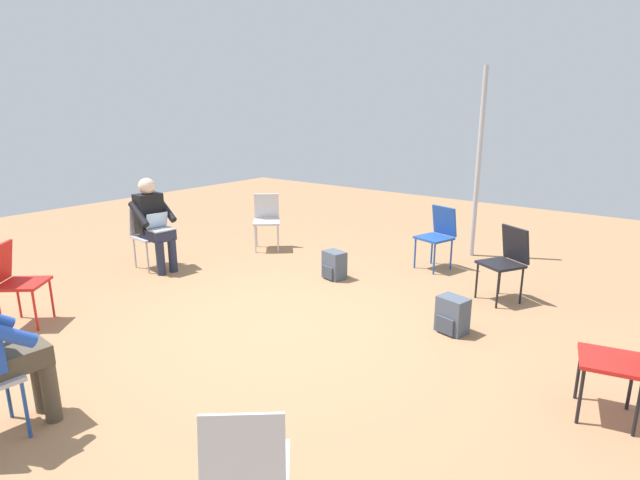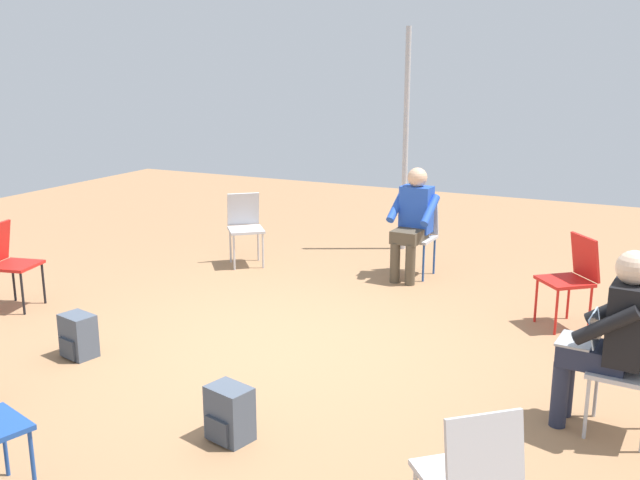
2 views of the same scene
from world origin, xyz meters
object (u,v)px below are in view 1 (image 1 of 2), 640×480
chair_east (148,232)px  backpack_by_empty_chair (452,317)px  chair_south (438,233)px  chair_northeast (15,278)px  chair_northwest (246,469)px  chair_southeast (267,217)px  chair_southwest (506,258)px  backpack_near_laptop_user (334,267)px  person_with_laptop (153,220)px  chair_west (625,355)px

chair_east → backpack_by_empty_chair: chair_east is taller
chair_east → chair_south: same height
chair_northeast → chair_northwest: bearing=42.5°
chair_northeast → backpack_by_empty_chair: bearing=85.2°
chair_east → chair_southeast: bearing=164.0°
chair_southeast → chair_southwest: 3.65m
backpack_near_laptop_user → backpack_by_empty_chair: 1.94m
chair_northeast → chair_south: size_ratio=1.00×
chair_southeast → backpack_near_laptop_user: 1.79m
chair_northwest → person_with_laptop: person_with_laptop is taller
person_with_laptop → chair_northwest: bearing=64.9°
chair_northeast → chair_west: size_ratio=1.00×
chair_east → person_with_laptop: person_with_laptop is taller
chair_east → chair_northeast: size_ratio=1.00×
chair_south → chair_west: bearing=151.7°
backpack_by_empty_chair → chair_southeast: bearing=-17.3°
chair_west → chair_northeast: bearing=97.3°
chair_southwest → chair_west: bearing=156.6°
chair_northeast → backpack_by_empty_chair: size_ratio=2.36×
chair_northeast → chair_northwest: same height
chair_northwest → chair_south: bearing=64.5°
chair_northeast → person_with_laptop: person_with_laptop is taller
chair_east → chair_southwest: size_ratio=1.00×
chair_south → chair_northwest: (-1.25, 4.80, 0.00)m
person_with_laptop → chair_southeast: bearing=169.4°
chair_east → backpack_near_laptop_user: (-2.31, -1.16, -0.34)m
chair_west → person_with_laptop: (5.49, -0.05, 0.20)m
chair_east → backpack_by_empty_chair: size_ratio=2.36×
chair_south → chair_southeast: bearing=31.2°
chair_southeast → person_with_laptop: 1.76m
chair_west → backpack_near_laptop_user: bearing=56.9°
chair_southeast → chair_northeast: 3.61m
chair_east → chair_northeast: same height
chair_southwest → backpack_near_laptop_user: 2.08m
chair_west → person_with_laptop: 5.49m
chair_northwest → chair_east: bearing=111.0°
chair_northeast → chair_west: (-5.03, -1.87, 0.00)m
chair_west → chair_southeast: bearing=57.9°
chair_west → chair_east: bearing=76.3°
chair_east → chair_southeast: (-0.63, -1.68, 0.00)m
chair_east → chair_southwest: same height
chair_northeast → backpack_by_empty_chair: (-3.54, -2.50, -0.34)m
person_with_laptop → chair_east: bearing=-90.0°
chair_east → chair_west: (-5.66, 0.06, 0.00)m
chair_west → backpack_by_empty_chair: bearing=53.9°
chair_northwest → backpack_near_laptop_user: 4.17m
person_with_laptop → backpack_by_empty_chair: (-3.99, -0.59, -0.53)m
chair_northeast → chair_west: same height
chair_east → chair_south: (-3.16, -2.37, 0.00)m
backpack_near_laptop_user → chair_east: bearing=26.6°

